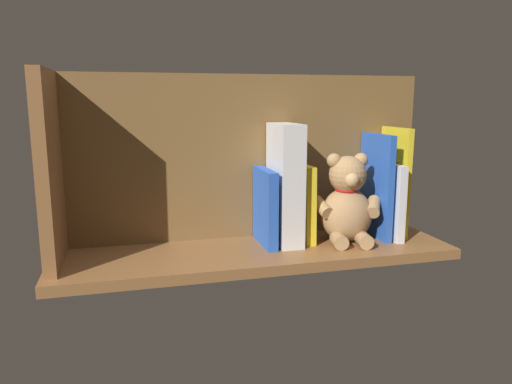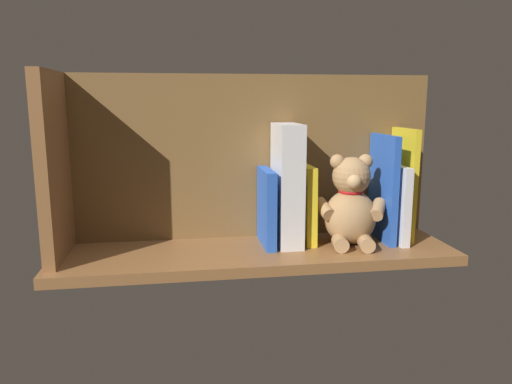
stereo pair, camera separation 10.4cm
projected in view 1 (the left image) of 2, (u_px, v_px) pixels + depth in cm
name	position (u px, v px, depth cm)	size (l,w,h in cm)	color
ground_plane	(256.00, 253.00, 106.17)	(85.19, 24.67, 2.20)	brown
shelf_back_panel	(245.00, 157.00, 112.06)	(85.19, 1.50, 37.42)	brown
shelf_side_divider	(49.00, 170.00, 92.27)	(2.40, 18.67, 37.42)	brown
book_0	(394.00, 182.00, 115.04)	(1.35, 12.13, 25.44)	yellow
book_1	(386.00, 200.00, 114.07)	(1.87, 14.41, 17.38)	silver
book_2	(376.00, 186.00, 113.13)	(1.51, 13.68, 24.10)	blue
teddy_bear	(347.00, 203.00, 109.40)	(16.06, 14.27, 20.11)	tan
book_3	(303.00, 203.00, 110.51)	(2.25, 11.20, 17.42)	yellow
dictionary_thick_white	(285.00, 184.00, 107.65)	(5.13, 12.77, 26.71)	silver
book_4	(265.00, 207.00, 107.38)	(2.21, 13.04, 16.87)	blue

